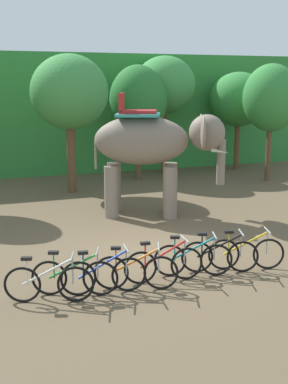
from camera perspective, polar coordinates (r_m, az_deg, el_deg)
name	(u,v)px	position (r m, az deg, el deg)	size (l,w,h in m)	color
ground_plane	(147,253)	(12.65, 0.34, -6.76)	(80.00, 80.00, 0.00)	brown
foliage_hedge	(42,112)	(25.95, -11.25, 8.78)	(36.00, 6.00, 5.39)	#338438
tree_right	(69,93)	(19.29, -8.31, 10.88)	(2.86, 2.86, 5.13)	brown
tree_center	(138,101)	(21.82, -0.67, 10.04)	(2.43, 2.43, 4.83)	brown
tree_center_left	(165,85)	(23.38, 2.33, 11.79)	(2.73, 2.73, 5.26)	brown
tree_far_left	(271,98)	(22.11, 13.96, 10.10)	(2.34, 2.34, 4.86)	brown
tree_center_right	(238,100)	(24.82, 10.47, 10.07)	(2.75, 2.75, 4.58)	brown
elephant	(152,145)	(15.79, 0.93, 5.23)	(4.18, 2.95, 3.78)	gray
bike_white	(49,283)	(9.97, -10.56, -9.92)	(1.63, 0.70, 0.92)	black
bike_green	(75,277)	(10.19, -7.74, -9.32)	(1.61, 0.75, 0.92)	black
bike_blue	(104,275)	(10.21, -4.52, -9.20)	(1.70, 0.52, 0.92)	black
bike_orange	(136,271)	(10.37, -0.91, -8.83)	(1.62, 0.73, 0.92)	black
bike_red	(164,264)	(10.75, 2.19, -8.05)	(1.70, 0.52, 0.92)	black
bike_teal	(193,259)	(11.11, 5.47, -7.42)	(1.64, 0.69, 0.92)	black
bike_black	(220,255)	(11.39, 8.43, -7.00)	(1.63, 0.71, 0.92)	black
bike_yellow	(246,253)	(11.66, 11.29, -6.66)	(1.63, 0.70, 0.92)	black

